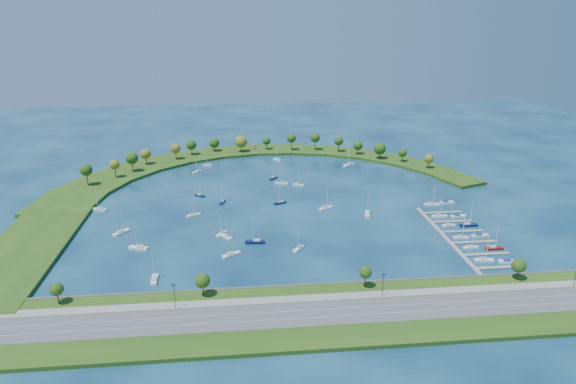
{
  "coord_description": "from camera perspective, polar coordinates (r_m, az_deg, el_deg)",
  "views": [
    {
      "loc": [
        -24.44,
        -283.98,
        106.94
      ],
      "look_at": [
        5.0,
        5.0,
        4.0
      ],
      "focal_mm": 31.57,
      "sensor_mm": 36.0,
      "label": 1
    }
  ],
  "objects": [
    {
      "name": "breakwater_trees",
      "position": [
        385.32,
        -4.12,
        4.95
      ],
      "size": [
        239.39,
        86.6,
        14.26
      ],
      "color": "#382314",
      "rests_on": "breakwater"
    },
    {
      "name": "moored_boat_18",
      "position": [
        243.46,
        1.19,
        -6.32
      ],
      "size": [
        6.35,
        7.12,
        11.0
      ],
      "rotation": [
        0.0,
        0.0,
        4.03
      ],
      "color": "white",
      "rests_on": "ground"
    },
    {
      "name": "docked_boat_7",
      "position": [
        285.6,
        19.65,
        -3.47
      ],
      "size": [
        9.36,
        2.71,
        13.72
      ],
      "rotation": [
        0.0,
        0.0,
        -0.01
      ],
      "color": "#0A1543",
      "rests_on": "ground"
    },
    {
      "name": "docked_boat_4",
      "position": [
        269.31,
        18.9,
        -4.8
      ],
      "size": [
        7.95,
        2.79,
        11.47
      ],
      "rotation": [
        0.0,
        0.0,
        -0.08
      ],
      "color": "white",
      "rests_on": "ground"
    },
    {
      "name": "dock_system",
      "position": [
        270.41,
        18.74,
        -4.81
      ],
      "size": [
        24.28,
        82.0,
        1.6
      ],
      "color": "gray",
      "rests_on": "ground"
    },
    {
      "name": "moored_boat_5",
      "position": [
        250.43,
        -3.71,
        -5.56
      ],
      "size": [
        9.74,
        3.44,
        14.05
      ],
      "rotation": [
        0.0,
        0.0,
        3.06
      ],
      "color": "#0A1543",
      "rests_on": "ground"
    },
    {
      "name": "docked_boat_10",
      "position": [
        309.31,
        15.88,
        -1.31
      ],
      "size": [
        8.73,
        2.48,
        12.82
      ],
      "rotation": [
        0.0,
        0.0,
        0.0
      ],
      "color": "white",
      "rests_on": "ground"
    },
    {
      "name": "moored_boat_3",
      "position": [
        293.07,
        4.29,
        -1.75
      ],
      "size": [
        8.99,
        6.23,
        12.98
      ],
      "rotation": [
        0.0,
        0.0,
        0.47
      ],
      "color": "white",
      "rests_on": "ground"
    },
    {
      "name": "harbor_tower",
      "position": [
        414.83,
        -3.83,
        5.13
      ],
      "size": [
        2.6,
        2.6,
        4.3
      ],
      "color": "gray",
      "rests_on": "breakwater"
    },
    {
      "name": "docked_boat_1",
      "position": [
        252.05,
        23.6,
        -7.19
      ],
      "size": [
        9.28,
        3.98,
        1.83
      ],
      "rotation": [
        0.0,
        0.0,
        -0.17
      ],
      "color": "white",
      "rests_on": "ground"
    },
    {
      "name": "moored_boat_12",
      "position": [
        300.2,
        -0.89,
        -1.18
      ],
      "size": [
        8.14,
        5.05,
        11.6
      ],
      "rotation": [
        0.0,
        0.0,
        3.53
      ],
      "color": "#0A1543",
      "rests_on": "ground"
    },
    {
      "name": "moored_boat_6",
      "position": [
        345.25,
        -1.66,
        1.61
      ],
      "size": [
        6.32,
        7.02,
        10.88
      ],
      "rotation": [
        0.0,
        0.0,
        4.02
      ],
      "color": "#0A1543",
      "rests_on": "ground"
    },
    {
      "name": "docked_boat_11",
      "position": [
        315.21,
        17.41,
        -1.12
      ],
      "size": [
        9.26,
        3.29,
        1.85
      ],
      "rotation": [
        0.0,
        0.0,
        0.08
      ],
      "color": "white",
      "rests_on": "ground"
    },
    {
      "name": "moored_boat_20",
      "position": [
        287.03,
        -10.58,
        -2.52
      ],
      "size": [
        8.11,
        5.52,
        11.68
      ],
      "rotation": [
        0.0,
        0.0,
        0.46
      ],
      "color": "white",
      "rests_on": "ground"
    },
    {
      "name": "moored_boat_1",
      "position": [
        309.76,
        -20.5,
        -1.79
      ],
      "size": [
        9.11,
        5.35,
        12.93
      ],
      "rotation": [
        0.0,
        0.0,
        2.79
      ],
      "color": "white",
      "rests_on": "ground"
    },
    {
      "name": "moored_boat_11",
      "position": [
        304.07,
        -7.39,
        -1.08
      ],
      "size": [
        3.69,
        6.87,
        9.72
      ],
      "rotation": [
        0.0,
        0.0,
        4.42
      ],
      "color": "#0A1543",
      "rests_on": "ground"
    },
    {
      "name": "moored_boat_15",
      "position": [
        379.83,
        -9.09,
        3.05
      ],
      "size": [
        7.01,
        2.36,
        10.15
      ],
      "rotation": [
        0.0,
        0.0,
        3.2
      ],
      "color": "white",
      "rests_on": "ground"
    },
    {
      "name": "docked_boat_8",
      "position": [
        293.05,
        16.68,
        -2.56
      ],
      "size": [
        8.49,
        2.46,
        12.44
      ],
      "rotation": [
        0.0,
        0.0,
        0.01
      ],
      "color": "white",
      "rests_on": "ground"
    },
    {
      "name": "moored_boat_21",
      "position": [
        378.21,
        6.87,
        3.1
      ],
      "size": [
        9.72,
        7.92,
        14.55
      ],
      "rotation": [
        0.0,
        0.0,
        3.75
      ],
      "color": "white",
      "rests_on": "ground"
    },
    {
      "name": "moored_boat_9",
      "position": [
        274.12,
        -18.24,
        -4.27
      ],
      "size": [
        8.12,
        9.05,
        14.0
      ],
      "rotation": [
        0.0,
        0.0,
        0.88
      ],
      "color": "white",
      "rests_on": "ground"
    },
    {
      "name": "moored_boat_10",
      "position": [
        224.06,
        -14.81,
        -9.44
      ],
      "size": [
        2.81,
        8.91,
        12.97
      ],
      "rotation": [
        0.0,
        0.0,
        1.61
      ],
      "color": "white",
      "rests_on": "ground"
    },
    {
      "name": "moored_boat_0",
      "position": [
        331.99,
        1.19,
        0.88
      ],
      "size": [
        7.26,
        4.36,
        10.32
      ],
      "rotation": [
        0.0,
        0.0,
        5.91
      ],
      "color": "white",
      "rests_on": "ground"
    },
    {
      "name": "south_shoreline",
      "position": [
        194.36,
        2.43,
        -13.54
      ],
      "size": [
        420.0,
        43.1,
        11.6
      ],
      "color": "#294913",
      "rests_on": "ground"
    },
    {
      "name": "moored_boat_8",
      "position": [
        261.38,
        -7.46,
        -4.61
      ],
      "size": [
        6.04,
        7.01,
        10.68
      ],
      "rotation": [
        0.0,
        0.0,
        4.06
      ],
      "color": "white",
      "rests_on": "ground"
    },
    {
      "name": "moored_boat_14",
      "position": [
        334.79,
        -0.73,
        1.05
      ],
      "size": [
        8.72,
        3.85,
        12.39
      ],
      "rotation": [
        0.0,
        0.0,
        2.96
      ],
      "color": "white",
      "rests_on": "ground"
    },
    {
      "name": "moored_boat_19",
      "position": [
        238.83,
        -6.4,
        -6.96
      ],
      "size": [
        9.13,
        7.02,
        13.46
      ],
      "rotation": [
        0.0,
        0.0,
        0.56
      ],
      "color": "white",
      "rests_on": "ground"
    },
    {
      "name": "docked_boat_6",
      "position": [
        282.3,
        17.63,
        -3.53
      ],
      "size": [
        7.57,
        3.21,
        10.78
      ],
      "rotation": [
        0.0,
        0.0,
        0.16
      ],
      "color": "white",
      "rests_on": "ground"
    },
    {
      "name": "docked_boat_9",
      "position": [
        296.39,
        18.62,
        -2.58
      ],
      "size": [
        8.66,
        3.44,
        1.72
      ],
      "rotation": [
        0.0,
        0.0,
        0.13
      ],
      "color": "white",
      "rests_on": "ground"
    },
    {
      "name": "moored_boat_2",
      "position": [
        389.82,
        -1.18,
        3.72
      ],
      "size": [
        6.44,
        7.96,
        11.9
      ],
      "rotation": [
        0.0,
        0.0,
        2.17
      ],
      "color": "white",
      "rests_on": "ground"
    },
    {
      "name": "moored_boat_7",
      "position": [
        257.4,
        -6.95,
        -4.97
      ],
      "size": [
        6.22,
        7.71,
        11.51
      ],
      "rotation": [
        0.0,
        0.0,
        5.31
      ],
      "color": "white",
      "rests_on": "ground"
    },
    {
      "name": "docked_boat_3",
      "position": [
        262.88,
        22.18,
        -5.82
      ],
      "size": [
        8.51,
        2.4,
        12.5
      ],
      "rotation": [
        0.0,
        0.0,
        0.0
      ],
      "color": "maroon",
      "rests_on": "ground"
    },
    {
      "name": "moored_boat_16",
      "position": [
        286.99,
        8.94,
        -2.41
      ],
      "size": [
        4.7,
        9.26,
        13.11
      ],
      "rotation": [
        0.0,
        0.0,
        1.31
      ],
      "color": "white",
      "rests_on": "ground"
    },
    {
      "name": "moored_boat_17",
      "position": [
        254.13,
        -16.48,
        -6.0
      ],
      "size": [
        9.81,
        5.54,
        13.91
      ],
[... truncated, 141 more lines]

